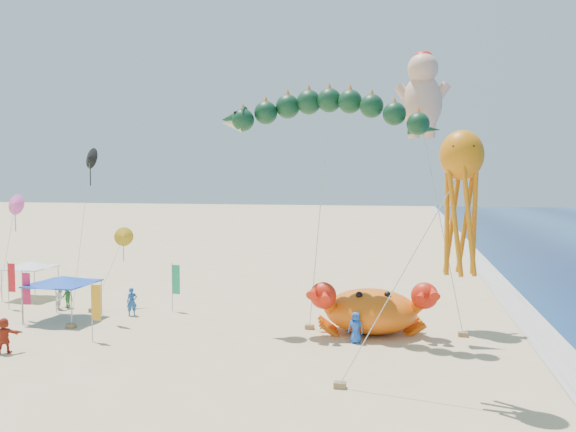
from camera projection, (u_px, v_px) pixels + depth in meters
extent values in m
plane|color=#D1B784|center=(317.00, 340.00, 29.95)|extent=(320.00, 320.00, 0.00)
plane|color=silver|center=(559.00, 355.00, 27.42)|extent=(320.00, 320.00, 0.00)
ellipsoid|color=#ED5E0C|center=(371.00, 311.00, 31.38)|extent=(5.86, 5.17, 2.45)
sphere|color=red|center=(320.00, 293.00, 30.88)|extent=(1.45, 1.45, 1.45)
sphere|color=black|center=(356.00, 294.00, 30.63)|extent=(0.38, 0.38, 0.38)
sphere|color=red|center=(422.00, 298.00, 29.73)|extent=(1.45, 1.45, 1.45)
sphere|color=black|center=(384.00, 295.00, 30.31)|extent=(0.38, 0.38, 0.38)
cone|color=black|center=(233.00, 118.00, 32.08)|extent=(1.62, 1.20, 1.32)
cylinder|color=#B2B2B2|center=(318.00, 229.00, 31.57)|extent=(1.06, 0.30, 11.28)
cube|color=olive|center=(310.00, 327.00, 32.16)|extent=(0.50, 0.35, 0.25)
ellipsoid|color=#F1B393|center=(422.00, 103.00, 33.13)|extent=(2.31, 1.90, 3.39)
sphere|color=#F1B393|center=(423.00, 68.00, 32.80)|extent=(1.77, 1.77, 1.77)
ellipsoid|color=red|center=(423.00, 58.00, 32.86)|extent=(1.15, 1.15, 0.80)
cylinder|color=#B2B2B2|center=(442.00, 226.00, 31.92)|extent=(2.35, 2.97, 11.59)
cube|color=olive|center=(463.00, 334.00, 30.63)|extent=(0.50, 0.35, 0.25)
ellipsoid|color=orange|center=(462.00, 155.00, 21.61)|extent=(1.68, 1.51, 1.93)
cylinder|color=#B2B2B2|center=(399.00, 280.00, 22.34)|extent=(4.68, 0.19, 8.81)
cube|color=olive|center=(340.00, 385.00, 23.04)|extent=(0.50, 0.35, 0.25)
cylinder|color=gray|center=(22.00, 306.00, 33.04)|extent=(0.06, 0.06, 2.20)
cylinder|color=gray|center=(71.00, 309.00, 32.35)|extent=(0.06, 0.06, 2.20)
cylinder|color=gray|center=(56.00, 295.00, 36.20)|extent=(0.06, 0.06, 2.20)
cylinder|color=gray|center=(102.00, 298.00, 35.52)|extent=(0.06, 0.06, 2.20)
cube|color=blue|center=(63.00, 283.00, 34.21)|extent=(3.49, 3.49, 0.08)
cone|color=blue|center=(63.00, 280.00, 34.19)|extent=(3.83, 3.83, 0.45)
cylinder|color=gray|center=(2.00, 286.00, 39.51)|extent=(0.06, 0.06, 2.20)
cylinder|color=gray|center=(35.00, 287.00, 38.95)|extent=(0.06, 0.06, 2.20)
cylinder|color=gray|center=(27.00, 279.00, 42.11)|extent=(0.06, 0.06, 2.20)
cylinder|color=gray|center=(58.00, 281.00, 41.55)|extent=(0.06, 0.06, 2.20)
cube|color=silver|center=(30.00, 268.00, 40.46)|extent=(2.91, 2.91, 0.08)
cone|color=silver|center=(30.00, 264.00, 40.44)|extent=(3.20, 3.20, 0.45)
cylinder|color=gray|center=(92.00, 312.00, 29.61)|extent=(0.05, 0.05, 3.20)
cube|color=orange|center=(96.00, 303.00, 29.52)|extent=(0.50, 0.04, 1.90)
cylinder|color=gray|center=(23.00, 297.00, 33.36)|extent=(0.05, 0.05, 3.20)
cube|color=#DD1B50|center=(26.00, 289.00, 33.27)|extent=(0.50, 0.04, 1.90)
cylinder|color=gray|center=(8.00, 285.00, 37.13)|extent=(0.05, 0.05, 3.20)
cube|color=red|center=(12.00, 278.00, 37.04)|extent=(0.50, 0.04, 1.90)
cylinder|color=gray|center=(172.00, 287.00, 36.46)|extent=(0.05, 0.05, 3.20)
cube|color=#1BA56D|center=(176.00, 279.00, 36.37)|extent=(0.50, 0.04, 1.90)
imported|color=#206226|center=(67.00, 296.00, 37.51)|extent=(1.11, 0.78, 1.57)
imported|color=#1B4E9F|center=(132.00, 302.00, 35.31)|extent=(0.77, 0.72, 1.77)
imported|color=blue|center=(356.00, 328.00, 29.37)|extent=(0.89, 0.67, 1.64)
imported|color=#A8301B|center=(4.00, 336.00, 27.62)|extent=(1.71, 1.19, 1.78)
imported|color=white|center=(61.00, 298.00, 37.02)|extent=(0.87, 0.95, 1.57)
cone|color=#FC54BC|center=(15.00, 204.00, 34.83)|extent=(1.30, 0.51, 1.32)
cylinder|color=#B2B2B2|center=(3.00, 264.00, 33.53)|extent=(0.55, 3.04, 6.81)
cone|color=black|center=(90.00, 158.00, 34.13)|extent=(1.30, 0.51, 1.32)
cylinder|color=#B2B2B2|center=(81.00, 241.00, 32.93)|extent=(0.55, 3.04, 9.66)
cube|color=olive|center=(72.00, 329.00, 31.72)|extent=(0.50, 0.35, 0.25)
cone|color=gold|center=(123.00, 236.00, 38.05)|extent=(1.30, 0.51, 1.32)
cylinder|color=#B2B2B2|center=(116.00, 274.00, 36.69)|extent=(0.54, 3.04, 4.50)
cube|color=olive|center=(108.00, 314.00, 35.32)|extent=(0.50, 0.35, 0.25)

